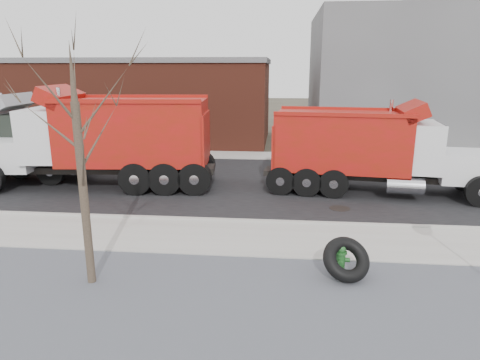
# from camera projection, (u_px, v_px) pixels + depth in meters

# --- Properties ---
(ground) EXTENTS (120.00, 120.00, 0.00)m
(ground) POSITION_uv_depth(u_px,v_px,m) (244.00, 242.00, 11.78)
(ground) COLOR #383328
(ground) RESTS_ON ground
(gravel_verge) EXTENTS (60.00, 5.00, 0.03)m
(gravel_verge) POSITION_uv_depth(u_px,v_px,m) (229.00, 311.00, 8.40)
(gravel_verge) COLOR slate
(gravel_verge) RESTS_ON ground
(sidewalk) EXTENTS (60.00, 2.50, 0.06)m
(sidewalk) POSITION_uv_depth(u_px,v_px,m) (245.00, 238.00, 12.01)
(sidewalk) COLOR #9E9B93
(sidewalk) RESTS_ON ground
(curb) EXTENTS (60.00, 0.15, 0.11)m
(curb) POSITION_uv_depth(u_px,v_px,m) (249.00, 221.00, 13.26)
(curb) COLOR #9E9B93
(curb) RESTS_ON ground
(road) EXTENTS (60.00, 9.40, 0.02)m
(road) POSITION_uv_depth(u_px,v_px,m) (257.00, 183.00, 17.84)
(road) COLOR black
(road) RESTS_ON ground
(far_sidewalk) EXTENTS (60.00, 2.00, 0.06)m
(far_sidewalk) POSITION_uv_depth(u_px,v_px,m) (263.00, 156.00, 23.33)
(far_sidewalk) COLOR #9E9B93
(far_sidewalk) RESTS_ON ground
(building_grey) EXTENTS (12.00, 10.00, 8.00)m
(building_grey) POSITION_uv_depth(u_px,v_px,m) (409.00, 79.00, 27.28)
(building_grey) COLOR slate
(building_grey) RESTS_ON ground
(building_brick) EXTENTS (20.20, 8.20, 5.30)m
(building_brick) POSITION_uv_depth(u_px,v_px,m) (117.00, 99.00, 28.40)
(building_brick) COLOR maroon
(building_brick) RESTS_ON ground
(bare_tree) EXTENTS (3.20, 3.20, 5.20)m
(bare_tree) POSITION_uv_depth(u_px,v_px,m) (78.00, 137.00, 8.74)
(bare_tree) COLOR #382D23
(bare_tree) RESTS_ON ground
(fire_hydrant) EXTENTS (0.44, 0.43, 0.78)m
(fire_hydrant) POSITION_uv_depth(u_px,v_px,m) (340.00, 261.00, 9.84)
(fire_hydrant) COLOR #266530
(fire_hydrant) RESTS_ON ground
(truck_tire) EXTENTS (1.32, 1.25, 0.99)m
(truck_tire) POSITION_uv_depth(u_px,v_px,m) (346.00, 259.00, 9.62)
(truck_tire) COLOR black
(truck_tire) RESTS_ON ground
(dump_truck_red_a) EXTENTS (8.68, 3.28, 3.47)m
(dump_truck_red_a) POSITION_uv_depth(u_px,v_px,m) (371.00, 147.00, 16.09)
(dump_truck_red_a) COLOR black
(dump_truck_red_a) RESTS_ON ground
(dump_truck_red_b) EXTENTS (9.59, 3.43, 3.96)m
(dump_truck_red_b) POSITION_uv_depth(u_px,v_px,m) (103.00, 137.00, 16.87)
(dump_truck_red_b) COLOR black
(dump_truck_red_b) RESTS_ON ground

